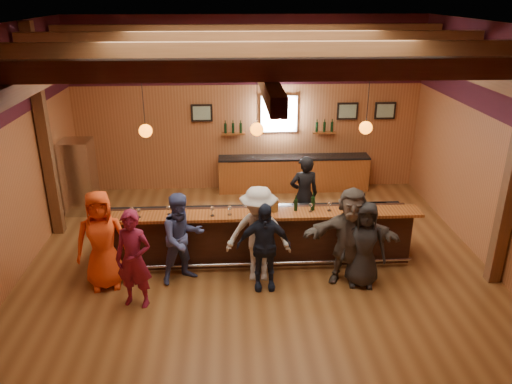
% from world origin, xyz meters
% --- Properties ---
extents(room, '(9.04, 9.00, 4.52)m').
position_xyz_m(room, '(0.00, 0.06, 3.21)').
color(room, brown).
rests_on(room, ground).
extents(bar_counter, '(6.30, 1.07, 1.11)m').
position_xyz_m(bar_counter, '(0.02, 0.15, 0.52)').
color(bar_counter, black).
rests_on(bar_counter, ground).
extents(back_bar_cabinet, '(4.00, 0.52, 0.95)m').
position_xyz_m(back_bar_cabinet, '(1.20, 3.72, 0.48)').
color(back_bar_cabinet, brown).
rests_on(back_bar_cabinet, ground).
extents(window, '(0.95, 0.09, 0.95)m').
position_xyz_m(window, '(0.80, 3.95, 2.05)').
color(window, silver).
rests_on(window, room).
extents(framed_pictures, '(5.35, 0.05, 0.45)m').
position_xyz_m(framed_pictures, '(1.67, 3.94, 2.10)').
color(framed_pictures, black).
rests_on(framed_pictures, room).
extents(wine_shelves, '(3.00, 0.18, 0.30)m').
position_xyz_m(wine_shelves, '(0.80, 3.88, 1.62)').
color(wine_shelves, brown).
rests_on(wine_shelves, room).
extents(pendant_lights, '(4.24, 0.24, 1.37)m').
position_xyz_m(pendant_lights, '(0.00, 0.00, 2.71)').
color(pendant_lights, black).
rests_on(pendant_lights, room).
extents(stainless_fridge, '(0.70, 0.70, 1.80)m').
position_xyz_m(stainless_fridge, '(-4.10, 2.60, 0.90)').
color(stainless_fridge, silver).
rests_on(stainless_fridge, ground).
extents(customer_orange, '(1.00, 0.75, 1.86)m').
position_xyz_m(customer_orange, '(-2.80, -0.78, 0.93)').
color(customer_orange, '#ED4716').
rests_on(customer_orange, ground).
extents(customer_redvest, '(0.72, 0.57, 1.75)m').
position_xyz_m(customer_redvest, '(-2.14, -1.40, 0.88)').
color(customer_redvest, maroon).
rests_on(customer_redvest, ground).
extents(customer_denim, '(1.05, 0.98, 1.73)m').
position_xyz_m(customer_denim, '(-1.39, -0.66, 0.87)').
color(customer_denim, '#424C85').
rests_on(customer_denim, ground).
extents(customer_white, '(1.24, 0.78, 1.84)m').
position_xyz_m(customer_white, '(-0.01, -0.69, 0.92)').
color(customer_white, silver).
rests_on(customer_white, ground).
extents(customer_navy, '(0.97, 0.41, 1.66)m').
position_xyz_m(customer_navy, '(0.07, -0.99, 0.83)').
color(customer_navy, '#1A2134').
rests_on(customer_navy, ground).
extents(customer_brown, '(1.77, 0.79, 1.84)m').
position_xyz_m(customer_brown, '(1.64, -0.86, 0.92)').
color(customer_brown, '#544B43').
rests_on(customer_brown, ground).
extents(customer_dark, '(0.88, 0.66, 1.63)m').
position_xyz_m(customer_dark, '(1.87, -0.99, 0.81)').
color(customer_dark, black).
rests_on(customer_dark, ground).
extents(bartender, '(0.70, 0.50, 1.77)m').
position_xyz_m(bartender, '(1.10, 1.21, 0.89)').
color(bartender, black).
rests_on(bartender, ground).
extents(ice_bucket, '(0.21, 0.21, 0.23)m').
position_xyz_m(ice_bucket, '(0.31, -0.07, 1.22)').
color(ice_bucket, brown).
rests_on(ice_bucket, bar_counter).
extents(bottle_a, '(0.07, 0.07, 0.31)m').
position_xyz_m(bottle_a, '(0.74, -0.10, 1.23)').
color(bottle_a, black).
rests_on(bottle_a, bar_counter).
extents(bottle_b, '(0.08, 0.08, 0.35)m').
position_xyz_m(bottle_b, '(1.07, -0.08, 1.25)').
color(bottle_b, black).
rests_on(bottle_b, bar_counter).
extents(glass_a, '(0.07, 0.07, 0.16)m').
position_xyz_m(glass_a, '(-2.36, -0.12, 1.23)').
color(glass_a, silver).
rests_on(glass_a, bar_counter).
extents(glass_b, '(0.08, 0.08, 0.19)m').
position_xyz_m(glass_b, '(-2.22, -0.24, 1.24)').
color(glass_b, silver).
rests_on(glass_b, bar_counter).
extents(glass_c, '(0.08, 0.08, 0.17)m').
position_xyz_m(glass_c, '(-1.68, -0.13, 1.23)').
color(glass_c, silver).
rests_on(glass_c, bar_counter).
extents(glass_d, '(0.09, 0.09, 0.20)m').
position_xyz_m(glass_d, '(-0.85, -0.25, 1.25)').
color(glass_d, silver).
rests_on(glass_d, bar_counter).
extents(glass_e, '(0.08, 0.08, 0.19)m').
position_xyz_m(glass_e, '(-0.52, -0.22, 1.24)').
color(glass_e, silver).
rests_on(glass_e, bar_counter).
extents(glass_f, '(0.08, 0.08, 0.18)m').
position_xyz_m(glass_f, '(1.02, -0.16, 1.24)').
color(glass_f, silver).
rests_on(glass_f, bar_counter).
extents(glass_g, '(0.08, 0.08, 0.19)m').
position_xyz_m(glass_g, '(1.39, -0.14, 1.25)').
color(glass_g, silver).
rests_on(glass_g, bar_counter).
extents(glass_h, '(0.08, 0.08, 0.18)m').
position_xyz_m(glass_h, '(1.83, -0.18, 1.24)').
color(glass_h, silver).
rests_on(glass_h, bar_counter).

